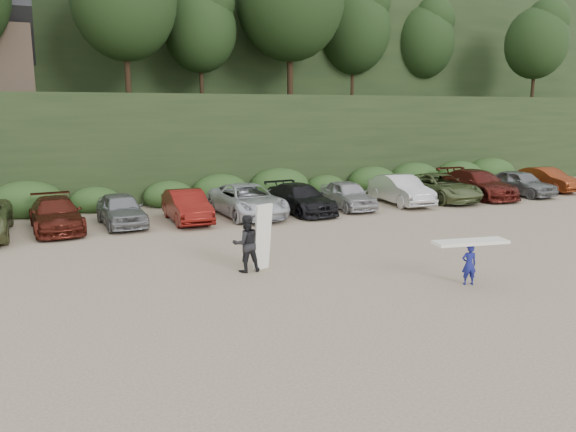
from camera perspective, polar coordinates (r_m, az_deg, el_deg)
name	(u,v)px	position (r m, az deg, el deg)	size (l,w,h in m)	color
ground	(323,272)	(18.28, 3.56, -5.65)	(120.00, 120.00, 0.00)	tan
hillside_backdrop	(129,37)	(52.40, -15.86, 17.06)	(90.00, 41.50, 28.00)	black
parked_cars	(271,199)	(27.89, -1.78, 1.73)	(39.66, 5.94, 1.64)	#A9AAAE
child_surfer	(470,255)	(17.54, 17.97, -3.76)	(2.33, 1.02, 1.36)	navy
adult_surfer	(248,243)	(18.08, -4.12, -2.75)	(1.36, 0.74, 2.19)	black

